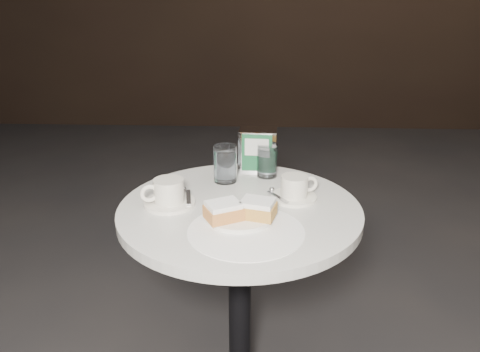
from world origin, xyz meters
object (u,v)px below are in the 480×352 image
Objects in this scene: beignet_plate at (240,213)px; napkin_dispenser at (258,149)px; cafe_table at (240,265)px; water_glass_left at (225,164)px; coffee_cup_left at (168,194)px; water_glass_right at (267,161)px; coffee_cup_right at (294,189)px.

napkin_dispenser reaches higher than beignet_plate.
water_glass_left is (-0.06, 0.19, 0.26)m from cafe_table.
beignet_plate is 0.23m from coffee_cup_left.
water_glass_left is 0.82× the size of napkin_dispenser.
cafe_table is at bearing -24.48° from coffee_cup_left.
water_glass_right is (0.29, 0.24, 0.02)m from coffee_cup_left.
coffee_cup_right is (0.16, 0.06, 0.23)m from cafe_table.
coffee_cup_left is at bearing 156.28° from beignet_plate.
water_glass_left is at bearing 130.08° from coffee_cup_right.
water_glass_right reaches higher than cafe_table.
cafe_table is at bearing -178.68° from coffee_cup_right.
napkin_dispenser is at bearing 83.50° from beignet_plate.
napkin_dispenser is at bearing 119.37° from water_glass_right.
water_glass_left is 0.15m from napkin_dispenser.
coffee_cup_left is 0.39m from napkin_dispenser.
napkin_dispenser is at bearing 45.99° from water_glass_left.
cafe_table is at bearing -73.60° from water_glass_left.
water_glass_right is (0.08, 0.24, 0.25)m from cafe_table.
cafe_table is 5.08× the size of napkin_dispenser.
coffee_cup_left is at bearing 169.97° from coffee_cup_right.
water_glass_left reaches higher than water_glass_right.
coffee_cup_right is 0.20m from water_glass_right.
water_glass_right reaches higher than coffee_cup_left.
water_glass_right is at bearing 20.67° from water_glass_left.
coffee_cup_right reaches higher than cafe_table.
coffee_cup_left is 1.13× the size of coffee_cup_right.
coffee_cup_right is (0.16, 0.15, 0.01)m from beignet_plate.
coffee_cup_right is 1.45× the size of water_glass_left.
cafe_table is 0.24m from beignet_plate.
coffee_cup_left is 1.34× the size of napkin_dispenser.
cafe_table is at bearing -95.58° from napkin_dispenser.
coffee_cup_left is 0.24m from water_glass_left.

